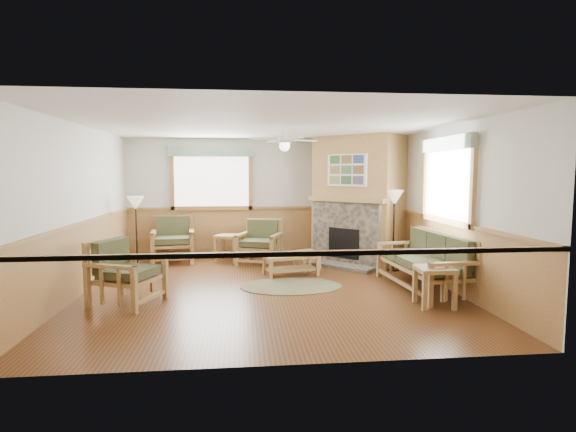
{
  "coord_description": "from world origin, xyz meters",
  "views": [
    {
      "loc": [
        -0.43,
        -7.33,
        1.93
      ],
      "look_at": [
        0.4,
        0.7,
        1.15
      ],
      "focal_mm": 28.0,
      "sensor_mm": 36.0,
      "label": 1
    }
  ],
  "objects": [
    {
      "name": "sofa",
      "position": [
        2.55,
        -0.29,
        0.47
      ],
      "size": [
        2.09,
        0.98,
        0.94
      ],
      "primitive_type": null,
      "rotation": [
        0.0,
        0.0,
        -1.5
      ],
      "color": "#A6834D",
      "rests_on": "floor"
    },
    {
      "name": "braided_rug",
      "position": [
        0.39,
        0.12,
        0.01
      ],
      "size": [
        2.01,
        2.01,
        0.01
      ],
      "primitive_type": "cylinder",
      "rotation": [
        0.0,
        0.0,
        -0.18
      ],
      "color": "brown",
      "rests_on": "floor"
    },
    {
      "name": "book_red",
      "position": [
        0.63,
        0.89,
        0.43
      ],
      "size": [
        0.26,
        0.33,
        0.03
      ],
      "primitive_type": "cube",
      "rotation": [
        0.0,
        0.0,
        0.15
      ],
      "color": "maroon",
      "rests_on": "coffee_table"
    },
    {
      "name": "coffee_table",
      "position": [
        0.48,
        0.94,
        0.2
      ],
      "size": [
        1.08,
        0.7,
        0.4
      ],
      "primitive_type": null,
      "rotation": [
        0.0,
        0.0,
        0.22
      ],
      "color": "#A6834D",
      "rests_on": "floor"
    },
    {
      "name": "armchair_left",
      "position": [
        -2.11,
        -0.63,
        0.48
      ],
      "size": [
        1.11,
        1.11,
        0.95
      ],
      "primitive_type": null,
      "rotation": [
        0.0,
        0.0,
        1.18
      ],
      "color": "#A6834D",
      "rests_on": "floor"
    },
    {
      "name": "armchair_back_right",
      "position": [
        -0.07,
        2.09,
        0.46
      ],
      "size": [
        1.06,
        1.06,
        0.93
      ],
      "primitive_type": null,
      "rotation": [
        0.0,
        0.0,
        -0.34
      ],
      "color": "#A6834D",
      "rests_on": "floor"
    },
    {
      "name": "wall_front",
      "position": [
        0.0,
        -3.0,
        1.35
      ],
      "size": [
        6.0,
        0.02,
        2.7
      ],
      "primitive_type": "cube",
      "color": "silver",
      "rests_on": "floor"
    },
    {
      "name": "book_dark",
      "position": [
        0.33,
        1.01,
        0.42
      ],
      "size": [
        0.3,
        0.33,
        0.03
      ],
      "primitive_type": "cube",
      "rotation": [
        0.0,
        0.0,
        0.45
      ],
      "color": "black",
      "rests_on": "coffee_table"
    },
    {
      "name": "wainscot",
      "position": [
        0.0,
        0.0,
        0.55
      ],
      "size": [
        6.0,
        6.0,
        1.1
      ],
      "primitive_type": null,
      "color": "#AA7D45",
      "rests_on": "floor"
    },
    {
      "name": "armchair_back_left",
      "position": [
        -1.92,
        2.52,
        0.49
      ],
      "size": [
        0.96,
        0.96,
        0.98
      ],
      "primitive_type": null,
      "rotation": [
        0.0,
        0.0,
        0.11
      ],
      "color": "#A6834D",
      "rests_on": "floor"
    },
    {
      "name": "wall_back",
      "position": [
        0.0,
        3.0,
        1.35
      ],
      "size": [
        6.0,
        0.02,
        2.7
      ],
      "primitive_type": "cube",
      "color": "silver",
      "rests_on": "floor"
    },
    {
      "name": "footstool",
      "position": [
        0.86,
        1.44,
        0.19
      ],
      "size": [
        0.57,
        0.57,
        0.37
      ],
      "primitive_type": null,
      "rotation": [
        0.0,
        0.0,
        0.44
      ],
      "color": "#A6834D",
      "rests_on": "floor"
    },
    {
      "name": "wall_right",
      "position": [
        3.0,
        0.0,
        1.35
      ],
      "size": [
        0.02,
        6.0,
        2.7
      ],
      "primitive_type": "cube",
      "color": "silver",
      "rests_on": "floor"
    },
    {
      "name": "wall_left",
      "position": [
        -3.0,
        0.0,
        1.35
      ],
      "size": [
        0.02,
        6.0,
        2.7
      ],
      "primitive_type": "cube",
      "color": "silver",
      "rests_on": "floor"
    },
    {
      "name": "fireplace",
      "position": [
        2.05,
        2.05,
        1.35
      ],
      "size": [
        3.11,
        3.11,
        2.7
      ],
      "primitive_type": null,
      "rotation": [
        0.0,
        0.0,
        -0.79
      ],
      "color": "#AA7D45",
      "rests_on": "floor"
    },
    {
      "name": "floor_lamp_left",
      "position": [
        -2.55,
        1.92,
        0.73
      ],
      "size": [
        0.42,
        0.42,
        1.47
      ],
      "primitive_type": null,
      "rotation": [
        0.0,
        0.0,
        -0.3
      ],
      "color": "black",
      "rests_on": "floor"
    },
    {
      "name": "window_back",
      "position": [
        -1.1,
        2.96,
        2.53
      ],
      "size": [
        1.9,
        0.16,
        1.5
      ],
      "primitive_type": null,
      "color": "white",
      "rests_on": "wall_back"
    },
    {
      "name": "floor",
      "position": [
        0.0,
        0.0,
        -0.01
      ],
      "size": [
        6.0,
        6.0,
        0.01
      ],
      "primitive_type": "cube",
      "color": "#5A3319",
      "rests_on": "ground"
    },
    {
      "name": "end_table_sofa",
      "position": [
        2.33,
        -1.22,
        0.29
      ],
      "size": [
        0.54,
        0.52,
        0.57
      ],
      "primitive_type": null,
      "rotation": [
        0.0,
        0.0,
        -0.06
      ],
      "color": "#A6834D",
      "rests_on": "floor"
    },
    {
      "name": "floor_lamp_right",
      "position": [
        2.55,
        1.19,
        0.8
      ],
      "size": [
        0.44,
        0.44,
        1.6
      ],
      "primitive_type": null,
      "rotation": [
        0.0,
        0.0,
        -0.21
      ],
      "color": "black",
      "rests_on": "floor"
    },
    {
      "name": "end_table_chairs",
      "position": [
        -0.72,
        2.46,
        0.29
      ],
      "size": [
        0.66,
        0.65,
        0.58
      ],
      "primitive_type": null,
      "rotation": [
        0.0,
        0.0,
        -0.36
      ],
      "color": "#A6834D",
      "rests_on": "floor"
    },
    {
      "name": "window_right",
      "position": [
        2.96,
        -0.2,
        2.53
      ],
      "size": [
        0.16,
        1.9,
        1.5
      ],
      "primitive_type": null,
      "color": "white",
      "rests_on": "wall_right"
    },
    {
      "name": "ceiling",
      "position": [
        0.0,
        0.0,
        2.7
      ],
      "size": [
        6.0,
        6.0,
        0.01
      ],
      "primitive_type": "cube",
      "color": "white",
      "rests_on": "floor"
    },
    {
      "name": "ceiling_fan",
      "position": [
        0.3,
        0.3,
        2.66
      ],
      "size": [
        1.59,
        1.59,
        0.36
      ],
      "primitive_type": null,
      "rotation": [
        0.0,
        0.0,
        0.35
      ],
      "color": "white",
      "rests_on": "ceiling"
    }
  ]
}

